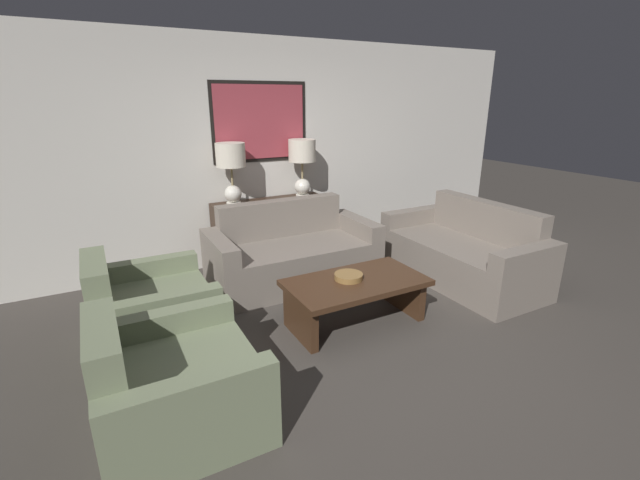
% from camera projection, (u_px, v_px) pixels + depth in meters
% --- Properties ---
extents(ground_plane, '(20.00, 20.00, 0.00)m').
position_uv_depth(ground_plane, '(376.00, 350.00, 3.52)').
color(ground_plane, '#3D3833').
extents(back_wall, '(7.65, 0.12, 2.65)m').
position_uv_depth(back_wall, '(260.00, 153.00, 5.20)').
color(back_wall, beige).
rests_on(back_wall, ground_plane).
extents(console_table, '(1.38, 0.36, 0.80)m').
position_uv_depth(console_table, '(271.00, 232.00, 5.28)').
color(console_table, '#332319').
rests_on(console_table, ground_plane).
extents(table_lamp_left, '(0.33, 0.33, 0.70)m').
position_uv_depth(table_lamp_left, '(231.00, 164.00, 4.80)').
color(table_lamp_left, silver).
rests_on(table_lamp_left, console_table).
extents(table_lamp_right, '(0.33, 0.33, 0.70)m').
position_uv_depth(table_lamp_right, '(302.00, 159.00, 5.21)').
color(table_lamp_right, silver).
rests_on(table_lamp_right, console_table).
extents(couch_by_back_wall, '(1.83, 0.89, 0.87)m').
position_uv_depth(couch_by_back_wall, '(292.00, 255.00, 4.78)').
color(couch_by_back_wall, slate).
rests_on(couch_by_back_wall, ground_plane).
extents(couch_by_side, '(0.89, 1.83, 0.87)m').
position_uv_depth(couch_by_side, '(463.00, 254.00, 4.82)').
color(couch_by_side, slate).
rests_on(couch_by_side, ground_plane).
extents(coffee_table, '(1.25, 0.68, 0.43)m').
position_uv_depth(coffee_table, '(356.00, 291.00, 3.85)').
color(coffee_table, '#3D2616').
rests_on(coffee_table, ground_plane).
extents(decorative_bowl, '(0.26, 0.26, 0.05)m').
position_uv_depth(decorative_bowl, '(349.00, 276.00, 3.83)').
color(decorative_bowl, olive).
rests_on(decorative_bowl, coffee_table).
extents(armchair_near_back_wall, '(0.94, 0.99, 0.80)m').
position_uv_depth(armchair_near_back_wall, '(149.00, 312.00, 3.57)').
color(armchair_near_back_wall, '#707A5B').
rests_on(armchair_near_back_wall, ground_plane).
extents(armchair_near_camera, '(0.94, 0.99, 0.80)m').
position_uv_depth(armchair_near_camera, '(174.00, 386.00, 2.64)').
color(armchair_near_camera, '#707A5B').
rests_on(armchair_near_camera, ground_plane).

